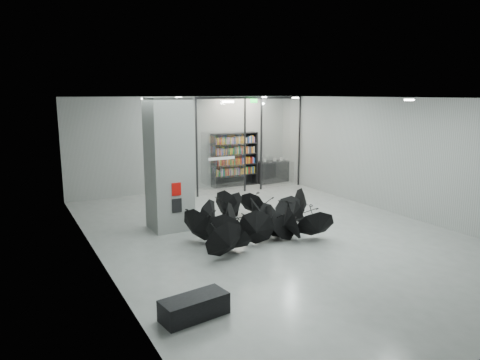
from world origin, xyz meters
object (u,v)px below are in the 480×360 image
bookshelf (235,159)px  umbrella_cluster (254,226)px  column (169,164)px  shop_counter (273,172)px  bench (194,307)px

bookshelf → umbrella_cluster: bookshelf is taller
column → shop_counter: bearing=34.6°
bench → shop_counter: (8.26, 10.24, 0.29)m
umbrella_cluster → bench: bearing=-133.2°
bookshelf → umbrella_cluster: 7.38m
umbrella_cluster → bookshelf: bearing=66.7°
bench → umbrella_cluster: size_ratio=0.24×
bookshelf → shop_counter: 2.08m
column → bookshelf: 6.78m
bookshelf → umbrella_cluster: bearing=-113.9°
column → bench: size_ratio=3.14×
column → bookshelf: column is taller
bench → umbrella_cluster: 4.97m
bench → column: bearing=66.6°
bookshelf → shop_counter: bookshelf is taller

